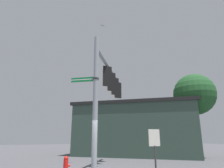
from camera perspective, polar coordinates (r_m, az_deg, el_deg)
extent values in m
cylinder|color=gray|center=(8.96, -4.92, -5.42)|extent=(0.24, 0.24, 6.64)
cylinder|color=gray|center=(12.86, -0.30, 3.82)|extent=(4.20, 5.71, 0.21)
cylinder|color=black|center=(11.57, -1.68, 5.00)|extent=(0.08, 0.08, 0.18)
cube|color=tan|center=(11.37, -1.70, 2.09)|extent=(0.36, 0.30, 1.05)
sphere|color=#590F0F|center=(11.65, -2.04, 3.48)|extent=(0.22, 0.22, 0.22)
cube|color=tan|center=(11.70, -2.08, 3.91)|extent=(0.24, 0.20, 0.03)
sphere|color=brown|center=(11.54, -2.06, 1.84)|extent=(0.22, 0.22, 0.22)
cube|color=tan|center=(11.59, -2.09, 2.28)|extent=(0.24, 0.20, 0.03)
sphere|color=#1EE533|center=(11.44, -2.08, 0.16)|extent=(0.22, 0.22, 0.22)
cube|color=tan|center=(11.49, -2.11, 0.61)|extent=(0.24, 0.20, 0.03)
cube|color=black|center=(11.22, -1.37, 2.32)|extent=(0.54, 0.03, 1.22)
cylinder|color=black|center=(12.68, -0.42, 3.17)|extent=(0.08, 0.08, 0.18)
cube|color=tan|center=(12.50, -0.43, 0.49)|extent=(0.36, 0.30, 1.05)
sphere|color=#590F0F|center=(12.77, -0.77, 1.79)|extent=(0.22, 0.22, 0.22)
cube|color=tan|center=(12.81, -0.80, 2.19)|extent=(0.24, 0.20, 0.03)
sphere|color=brown|center=(12.67, -0.77, 0.28)|extent=(0.22, 0.22, 0.22)
cube|color=tan|center=(12.71, -0.81, 0.69)|extent=(0.24, 0.20, 0.03)
sphere|color=#1EE533|center=(12.58, -0.78, -1.26)|extent=(0.22, 0.22, 0.22)
cube|color=tan|center=(12.62, -0.81, -0.84)|extent=(0.24, 0.20, 0.03)
cube|color=black|center=(12.35, -0.11, 0.68)|extent=(0.54, 0.03, 1.22)
cylinder|color=black|center=(13.81, 0.63, 1.63)|extent=(0.08, 0.08, 0.18)
cube|color=tan|center=(13.64, 0.63, -0.84)|extent=(0.36, 0.30, 1.05)
sphere|color=#590F0F|center=(13.90, 0.30, 0.38)|extent=(0.22, 0.22, 0.22)
cube|color=tan|center=(13.94, 0.27, 0.75)|extent=(0.24, 0.20, 0.03)
sphere|color=brown|center=(13.81, 0.31, -1.02)|extent=(0.22, 0.22, 0.22)
cube|color=tan|center=(13.85, 0.27, -0.64)|extent=(0.24, 0.20, 0.03)
sphere|color=#1EE533|center=(13.73, 0.31, -2.44)|extent=(0.22, 0.22, 0.22)
cube|color=tan|center=(13.77, 0.27, -2.05)|extent=(0.24, 0.20, 0.03)
cube|color=black|center=(13.49, 0.94, -0.68)|extent=(0.54, 0.03, 1.22)
cylinder|color=black|center=(14.94, 1.52, 0.32)|extent=(0.08, 0.08, 0.18)
cube|color=tan|center=(14.79, 1.53, -1.97)|extent=(0.36, 0.30, 1.05)
sphere|color=#590F0F|center=(15.04, 1.21, -0.82)|extent=(0.22, 0.22, 0.22)
cube|color=tan|center=(15.08, 1.18, -0.48)|extent=(0.24, 0.20, 0.03)
sphere|color=brown|center=(14.96, 1.22, -2.12)|extent=(0.22, 0.22, 0.22)
cube|color=tan|center=(15.00, 1.18, -1.77)|extent=(0.24, 0.20, 0.03)
sphere|color=#1EE533|center=(14.88, 1.23, -3.43)|extent=(0.22, 0.22, 0.22)
cube|color=tan|center=(14.92, 1.19, -3.08)|extent=(0.24, 0.20, 0.03)
cube|color=black|center=(14.64, 1.82, -1.83)|extent=(0.54, 0.03, 1.22)
cube|color=#147238|center=(9.43, -8.82, 1.28)|extent=(0.92, 0.67, 0.22)
cube|color=white|center=(9.42, -8.79, 1.31)|extent=(0.90, 0.66, 0.04)
cylinder|color=#262626|center=(9.22, -4.77, 1.54)|extent=(0.28, 0.28, 0.08)
ellipsoid|color=gray|center=(15.14, -2.92, 16.88)|extent=(0.09, 0.22, 0.07)
cube|color=gray|center=(15.14, -3.00, 16.93)|extent=(0.34, 0.08, 0.07)
cube|color=gray|center=(15.15, -2.85, 16.90)|extent=(0.34, 0.08, 0.10)
cube|color=#33473D|center=(20.13, 6.97, -13.47)|extent=(12.39, 11.69, 4.72)
cube|color=black|center=(23.30, 8.20, -13.06)|extent=(8.45, 7.28, 0.30)
cube|color=black|center=(20.35, 6.74, -6.39)|extent=(12.89, 12.15, 0.30)
cylinder|color=#4C3823|center=(19.06, 24.20, -12.94)|extent=(0.34, 0.34, 4.24)
sphere|color=#1E4C23|center=(19.42, 23.11, -2.81)|extent=(3.76, 3.76, 3.76)
cylinder|color=red|center=(10.94, -13.51, -22.57)|extent=(0.24, 0.24, 0.65)
sphere|color=red|center=(10.90, -13.37, -20.57)|extent=(0.23, 0.23, 0.23)
cylinder|color=red|center=(10.97, -12.55, -22.43)|extent=(0.12, 0.10, 0.10)
cylinder|color=#333333|center=(9.59, 12.72, -21.47)|extent=(0.08, 0.08, 1.40)
cube|color=silver|center=(9.52, 12.35, -15.19)|extent=(0.60, 0.04, 0.76)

